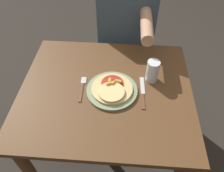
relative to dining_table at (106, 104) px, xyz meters
The scene contains 8 objects.
ground_plane 0.60m from the dining_table, ahead, with size 8.00×8.00×0.00m, color #2D2823.
dining_table is the anchor object (origin of this frame).
plate 0.14m from the dining_table, 22.05° to the right, with size 0.27×0.27×0.01m.
pizza 0.16m from the dining_table, 28.09° to the right, with size 0.22×0.22×0.04m.
fork 0.18m from the dining_table, behind, with size 0.03×0.18×0.00m.
knife 0.24m from the dining_table, ahead, with size 0.03×0.22×0.00m.
drinking_glass 0.32m from the dining_table, 19.56° to the left, with size 0.07×0.07×0.13m.
person_diner 0.60m from the dining_table, 80.80° to the left, with size 0.38×0.52×1.26m.
Camera 1 is at (0.09, -0.77, 1.60)m, focal length 35.00 mm.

